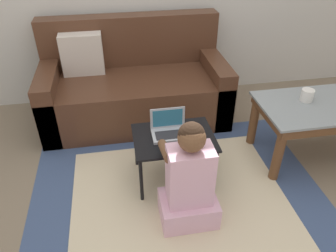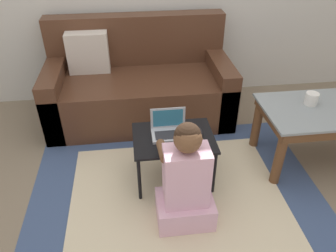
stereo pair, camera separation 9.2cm
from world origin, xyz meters
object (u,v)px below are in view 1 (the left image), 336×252
at_px(laptop_desk, 174,142).
at_px(cup_on_table, 307,95).
at_px(couch, 134,87).
at_px(laptop, 169,131).
at_px(computer_mouse, 198,131).
at_px(coffee_table, 335,111).
at_px(person_seated, 189,182).

distance_m(laptop_desk, cup_on_table, 1.06).
relative_size(couch, laptop_desk, 2.93).
relative_size(laptop, computer_mouse, 2.27).
bearing_deg(laptop_desk, coffee_table, 3.82).
height_order(computer_mouse, cup_on_table, cup_on_table).
xyz_separation_m(coffee_table, laptop, (-1.28, -0.05, 0.01)).
relative_size(computer_mouse, person_seated, 0.14).
distance_m(laptop_desk, computer_mouse, 0.18).
distance_m(couch, cup_on_table, 1.48).
bearing_deg(laptop_desk, cup_on_table, 8.14).
distance_m(coffee_table, laptop, 1.28).
bearing_deg(couch, computer_mouse, -68.41).
bearing_deg(laptop, coffee_table, 2.24).
xyz_separation_m(laptop_desk, computer_mouse, (0.17, 0.01, 0.06)).
bearing_deg(cup_on_table, coffee_table, -16.41).
relative_size(laptop, cup_on_table, 2.59).
relative_size(couch, cup_on_table, 17.43).
xyz_separation_m(laptop_desk, laptop, (-0.03, 0.03, 0.07)).
relative_size(coffee_table, computer_mouse, 10.95).
distance_m(laptop, person_seated, 0.43).
relative_size(laptop_desk, laptop, 2.30).
distance_m(laptop, cup_on_table, 1.08).
bearing_deg(coffee_table, person_seated, -159.09).
bearing_deg(cup_on_table, laptop, -173.85).
distance_m(laptop_desk, person_seated, 0.39).
distance_m(person_seated, cup_on_table, 1.17).
bearing_deg(coffee_table, computer_mouse, -176.08).
bearing_deg(person_seated, laptop_desk, 92.87).
height_order(laptop_desk, person_seated, person_seated).
xyz_separation_m(laptop, cup_on_table, (1.06, 0.11, 0.11)).
height_order(coffee_table, cup_on_table, cup_on_table).
bearing_deg(cup_on_table, person_seated, -152.18).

